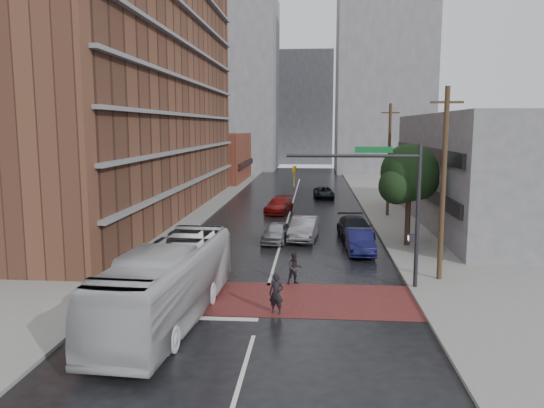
# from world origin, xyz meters

# --- Properties ---
(ground) EXTENTS (160.00, 160.00, 0.00)m
(ground) POSITION_xyz_m (0.00, 0.00, 0.00)
(ground) COLOR black
(ground) RESTS_ON ground
(crosswalk) EXTENTS (14.00, 5.00, 0.02)m
(crosswalk) POSITION_xyz_m (0.00, 0.50, 0.01)
(crosswalk) COLOR maroon
(crosswalk) RESTS_ON ground
(sidewalk_west) EXTENTS (9.00, 90.00, 0.15)m
(sidewalk_west) POSITION_xyz_m (-11.50, 25.00, 0.07)
(sidewalk_west) COLOR gray
(sidewalk_west) RESTS_ON ground
(sidewalk_east) EXTENTS (9.00, 90.00, 0.15)m
(sidewalk_east) POSITION_xyz_m (11.50, 25.00, 0.07)
(sidewalk_east) COLOR gray
(sidewalk_east) RESTS_ON ground
(apartment_block) EXTENTS (10.00, 44.00, 28.00)m
(apartment_block) POSITION_xyz_m (-14.00, 24.00, 14.00)
(apartment_block) COLOR brown
(apartment_block) RESTS_ON ground
(storefront_west) EXTENTS (8.00, 16.00, 7.00)m
(storefront_west) POSITION_xyz_m (-12.00, 54.00, 3.50)
(storefront_west) COLOR brown
(storefront_west) RESTS_ON ground
(building_east) EXTENTS (11.00, 26.00, 9.00)m
(building_east) POSITION_xyz_m (16.50, 20.00, 4.50)
(building_east) COLOR gray
(building_east) RESTS_ON ground
(distant_tower_west) EXTENTS (18.00, 16.00, 32.00)m
(distant_tower_west) POSITION_xyz_m (-14.00, 78.00, 16.00)
(distant_tower_west) COLOR gray
(distant_tower_west) RESTS_ON ground
(distant_tower_east) EXTENTS (16.00, 14.00, 36.00)m
(distant_tower_east) POSITION_xyz_m (14.00, 72.00, 18.00)
(distant_tower_east) COLOR gray
(distant_tower_east) RESTS_ON ground
(distant_tower_center) EXTENTS (12.00, 10.00, 24.00)m
(distant_tower_center) POSITION_xyz_m (0.00, 95.00, 12.00)
(distant_tower_center) COLOR gray
(distant_tower_center) RESTS_ON ground
(street_tree) EXTENTS (4.20, 4.10, 6.90)m
(street_tree) POSITION_xyz_m (8.52, 12.03, 4.73)
(street_tree) COLOR #332319
(street_tree) RESTS_ON ground
(signal_mast) EXTENTS (6.50, 0.30, 7.20)m
(signal_mast) POSITION_xyz_m (5.85, 2.50, 4.73)
(signal_mast) COLOR #2D2D33
(signal_mast) RESTS_ON ground
(utility_pole_near) EXTENTS (1.60, 0.26, 10.00)m
(utility_pole_near) POSITION_xyz_m (8.80, 4.00, 5.14)
(utility_pole_near) COLOR #473321
(utility_pole_near) RESTS_ON ground
(utility_pole_far) EXTENTS (1.60, 0.26, 10.00)m
(utility_pole_far) POSITION_xyz_m (8.80, 24.00, 5.14)
(utility_pole_far) COLOR #473321
(utility_pole_far) RESTS_ON ground
(transit_bus) EXTENTS (3.42, 11.69, 3.22)m
(transit_bus) POSITION_xyz_m (-3.70, -2.62, 1.61)
(transit_bus) COLOR #BBBBBD
(transit_bus) RESTS_ON ground
(pedestrian_a) EXTENTS (0.75, 0.61, 1.80)m
(pedestrian_a) POSITION_xyz_m (0.70, -1.50, 0.90)
(pedestrian_a) COLOR black
(pedestrian_a) RESTS_ON ground
(pedestrian_b) EXTENTS (0.96, 0.86, 1.63)m
(pedestrian_b) POSITION_xyz_m (1.32, 3.00, 0.81)
(pedestrian_b) COLOR black
(pedestrian_b) RESTS_ON ground
(car_travel_a) EXTENTS (2.17, 4.27, 1.39)m
(car_travel_a) POSITION_xyz_m (-0.33, 12.82, 0.70)
(car_travel_a) COLOR #A1A3A9
(car_travel_a) RESTS_ON ground
(car_travel_b) EXTENTS (2.31, 5.15, 1.64)m
(car_travel_b) POSITION_xyz_m (1.58, 13.79, 0.82)
(car_travel_b) COLOR #96979D
(car_travel_b) RESTS_ON ground
(car_travel_c) EXTENTS (2.80, 5.16, 1.42)m
(car_travel_c) POSITION_xyz_m (-1.02, 25.49, 0.71)
(car_travel_c) COLOR maroon
(car_travel_c) RESTS_ON ground
(suv_travel) EXTENTS (2.44, 4.75, 1.28)m
(suv_travel) POSITION_xyz_m (3.35, 36.11, 0.64)
(suv_travel) COLOR black
(suv_travel) RESTS_ON ground
(car_parked_near) EXTENTS (1.74, 4.64, 1.51)m
(car_parked_near) POSITION_xyz_m (5.20, 10.00, 0.76)
(car_parked_near) COLOR #131442
(car_parked_near) RESTS_ON ground
(car_parked_mid) EXTENTS (2.59, 5.59, 1.58)m
(car_parked_mid) POSITION_xyz_m (5.20, 14.19, 0.79)
(car_parked_mid) COLOR black
(car_parked_mid) RESTS_ON ground
(car_parked_far) EXTENTS (1.62, 3.66, 1.22)m
(car_parked_far) POSITION_xyz_m (5.20, 16.00, 0.61)
(car_parked_far) COLOR #95999C
(car_parked_far) RESTS_ON ground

